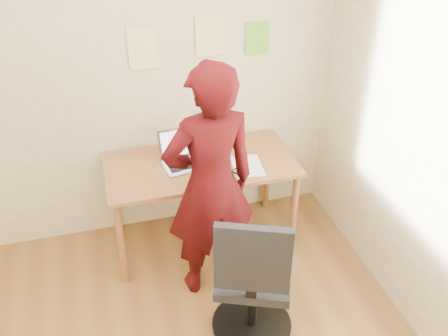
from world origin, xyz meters
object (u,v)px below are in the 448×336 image
object	(u,v)px
office_chair	(253,286)
phone	(240,172)
desk	(201,173)
laptop	(184,157)
person	(210,186)

from	to	relation	value
office_chair	phone	bearing A→B (deg)	101.52
desk	phone	size ratio (longest dim) A/B	10.10
desk	office_chair	bearing A→B (deg)	-85.14
laptop	phone	world-z (taller)	laptop
desk	person	xyz separation A→B (m)	(-0.04, -0.47, 0.20)
office_chair	person	size ratio (longest dim) A/B	0.60
laptop	person	xyz separation A→B (m)	(0.07, -0.51, 0.06)
phone	person	distance (m)	0.40
office_chair	person	distance (m)	0.69
desk	person	size ratio (longest dim) A/B	0.82
phone	person	world-z (taller)	person
desk	office_chair	size ratio (longest dim) A/B	1.37
laptop	person	size ratio (longest dim) A/B	0.21
desk	laptop	world-z (taller)	laptop
desk	person	bearing A→B (deg)	-95.03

